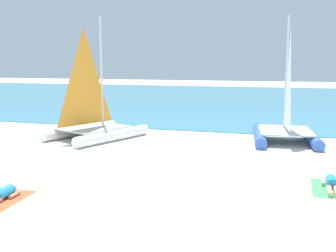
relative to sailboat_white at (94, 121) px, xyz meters
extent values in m
plane|color=white|center=(4.45, 2.74, -0.86)|extent=(120.00, 120.00, 0.00)
cube|color=teal|center=(4.45, 23.30, -0.84)|extent=(120.00, 40.00, 0.05)
cylinder|color=white|center=(-1.03, 0.56, -0.61)|extent=(2.11, 4.32, 0.51)
cylinder|color=white|center=(1.13, -0.30, -0.61)|extent=(2.11, 4.32, 0.51)
cube|color=silver|center=(-0.03, -0.07, -0.32)|extent=(3.21, 3.50, 0.06)
cylinder|color=silver|center=(0.21, 0.52, 2.29)|extent=(0.11, 0.11, 5.29)
pyramid|color=orange|center=(-0.18, -0.45, 2.13)|extent=(0.91, 2.19, 4.44)
cylinder|color=blue|center=(7.62, 1.85, -0.61)|extent=(0.96, 4.43, 0.50)
cylinder|color=blue|center=(9.92, 2.09, -0.61)|extent=(0.96, 4.43, 0.50)
cube|color=silver|center=(8.79, 1.76, -0.33)|extent=(2.59, 3.04, 0.06)
cylinder|color=silver|center=(8.73, 2.38, 2.26)|extent=(0.10, 0.10, 5.24)
pyramid|color=white|center=(8.84, 1.35, 2.10)|extent=(0.30, 2.30, 4.40)
cylinder|color=#268CCC|center=(1.62, -8.44, -0.70)|extent=(0.35, 0.64, 0.30)
sphere|color=tan|center=(1.59, -8.04, -0.70)|extent=(0.22, 0.22, 0.22)
cylinder|color=tan|center=(1.39, -8.31, -0.79)|extent=(0.13, 0.46, 0.10)
cylinder|color=tan|center=(1.82, -8.27, -0.79)|extent=(0.13, 0.46, 0.10)
cube|color=#4CB266|center=(10.16, -5.02, -0.86)|extent=(1.14, 1.92, 0.01)
cylinder|color=#268CCC|center=(10.17, -4.82, -0.70)|extent=(0.31, 0.63, 0.30)
sphere|color=#D8AD84|center=(10.17, -4.41, -0.70)|extent=(0.22, 0.22, 0.22)
cylinder|color=#D8AD84|center=(10.06, -5.47, -0.78)|extent=(0.16, 0.78, 0.14)
cylinder|color=#D8AD84|center=(9.95, -4.66, -0.79)|extent=(0.11, 0.45, 0.10)
camera|label=1|loc=(8.80, -17.02, 2.76)|focal=42.61mm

